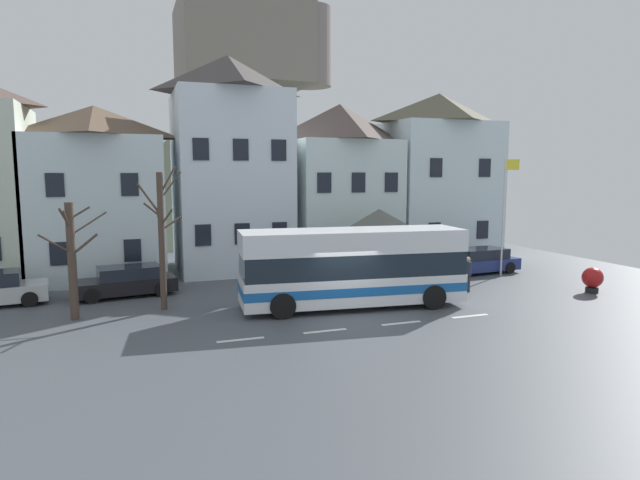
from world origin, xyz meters
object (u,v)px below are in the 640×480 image
at_px(townhouse_02, 230,164).
at_px(pedestrian_01, 468,270).
at_px(flagpole, 505,207).
at_px(hilltop_castle, 243,146).
at_px(townhouse_04, 437,177).
at_px(bare_tree_01, 162,237).
at_px(bus_shelter, 379,222).
at_px(transit_bus, 352,268).
at_px(townhouse_01, 98,192).
at_px(public_bench, 361,267).
at_px(harbour_buoy, 593,279).
at_px(parked_car_00, 126,281).
at_px(parked_car_01, 478,261).
at_px(townhouse_03, 340,185).
at_px(pedestrian_00, 460,266).
at_px(bare_tree_00, 72,258).

xyz_separation_m(townhouse_02, pedestrian_01, (9.27, -9.88, -5.00)).
relative_size(townhouse_02, flagpole, 1.91).
bearing_deg(hilltop_castle, townhouse_04, -71.86).
relative_size(flagpole, bare_tree_01, 1.09).
bearing_deg(bus_shelter, townhouse_02, 135.00).
xyz_separation_m(transit_bus, bus_shelter, (3.28, 4.36, 1.42)).
bearing_deg(hilltop_castle, bare_tree_01, -107.15).
xyz_separation_m(townhouse_01, public_bench, (13.23, -4.89, -4.05)).
distance_m(hilltop_castle, harbour_buoy, 36.90).
height_order(hilltop_castle, parked_car_00, hilltop_castle).
distance_m(bus_shelter, bare_tree_01, 10.91).
xyz_separation_m(bus_shelter, parked_car_01, (6.31, 0.41, -2.38)).
distance_m(townhouse_03, parked_car_01, 9.22).
distance_m(townhouse_04, hilltop_castle, 25.06).
bearing_deg(pedestrian_01, public_bench, 120.80).
xyz_separation_m(flagpole, bare_tree_01, (-17.80, -1.58, -0.73)).
distance_m(bus_shelter, pedestrian_01, 4.99).
xyz_separation_m(townhouse_04, hilltop_castle, (-7.75, 23.65, 2.96)).
relative_size(parked_car_00, bare_tree_01, 0.80).
distance_m(pedestrian_00, flagpole, 4.72).
height_order(parked_car_01, pedestrian_01, pedestrian_01).
bearing_deg(parked_car_01, public_bench, -14.89).
bearing_deg(transit_bus, townhouse_02, 111.84).
relative_size(parked_car_00, pedestrian_01, 2.79).
xyz_separation_m(townhouse_01, townhouse_04, (20.22, -0.92, 0.72)).
relative_size(townhouse_03, parked_car_01, 2.03).
bearing_deg(bare_tree_00, public_bench, 17.62).
bearing_deg(parked_car_01, townhouse_03, -45.97).
xyz_separation_m(townhouse_03, bare_tree_00, (-14.15, -8.63, -2.44)).
distance_m(townhouse_02, parked_car_00, 9.57).
xyz_separation_m(pedestrian_01, public_bench, (-3.10, 5.19, -0.54)).
bearing_deg(pedestrian_00, bare_tree_00, -177.55).
bearing_deg(flagpole, public_bench, 162.30).
xyz_separation_m(townhouse_01, hilltop_castle, (12.47, 22.73, 3.68)).
relative_size(townhouse_03, pedestrian_01, 5.80).
xyz_separation_m(transit_bus, parked_car_01, (9.59, 4.77, -0.96)).
bearing_deg(pedestrian_00, townhouse_04, 66.75).
distance_m(townhouse_04, bare_tree_00, 22.55).
xyz_separation_m(townhouse_01, flagpole, (20.54, -7.22, -0.82)).
height_order(transit_bus, bare_tree_00, bare_tree_00).
xyz_separation_m(parked_car_00, harbour_buoy, (20.36, -6.55, 0.01)).
height_order(townhouse_01, townhouse_04, townhouse_04).
bearing_deg(townhouse_03, pedestrian_00, -67.00).
bearing_deg(townhouse_03, townhouse_04, -2.54).
xyz_separation_m(townhouse_02, bare_tree_01, (-4.31, -8.60, -3.04)).
height_order(public_bench, harbour_buoy, harbour_buoy).
xyz_separation_m(transit_bus, bare_tree_00, (-10.67, 1.66, 0.72)).
distance_m(parked_car_00, harbour_buoy, 21.39).
xyz_separation_m(transit_bus, flagpole, (10.40, 3.70, 2.07)).
relative_size(bus_shelter, pedestrian_00, 2.44).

